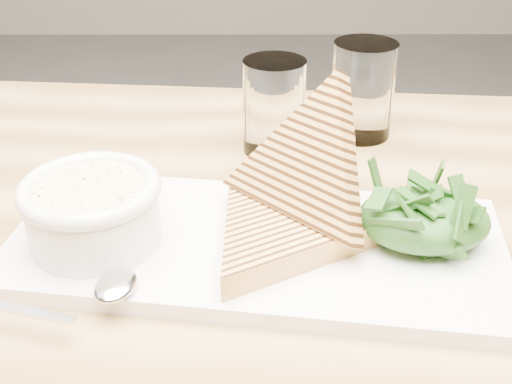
{
  "coord_description": "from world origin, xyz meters",
  "views": [
    {
      "loc": [
        -0.03,
        -0.58,
        1.07
      ],
      "look_at": [
        -0.03,
        -0.11,
        0.79
      ],
      "focal_mm": 45.0,
      "sensor_mm": 36.0,
      "label": 1
    }
  ],
  "objects_px": {
    "table_top": "(390,287)",
    "platter": "(256,246)",
    "glass_far": "(362,90)",
    "glass_near": "(274,107)",
    "soup_bowl": "(94,218)"
  },
  "relations": [
    {
      "from": "table_top",
      "to": "platter",
      "type": "bearing_deg",
      "value": 168.88
    },
    {
      "from": "platter",
      "to": "glass_far",
      "type": "distance_m",
      "value": 0.28
    },
    {
      "from": "table_top",
      "to": "glass_near",
      "type": "height_order",
      "value": "glass_near"
    },
    {
      "from": "table_top",
      "to": "glass_near",
      "type": "relative_size",
      "value": 11.45
    },
    {
      "from": "table_top",
      "to": "glass_far",
      "type": "relative_size",
      "value": 10.82
    },
    {
      "from": "soup_bowl",
      "to": "platter",
      "type": "bearing_deg",
      "value": 0.66
    },
    {
      "from": "table_top",
      "to": "glass_near",
      "type": "xyz_separation_m",
      "value": [
        -0.09,
        0.22,
        0.07
      ]
    },
    {
      "from": "soup_bowl",
      "to": "glass_far",
      "type": "height_order",
      "value": "glass_far"
    },
    {
      "from": "platter",
      "to": "glass_near",
      "type": "relative_size",
      "value": 4.02
    },
    {
      "from": "platter",
      "to": "table_top",
      "type": "bearing_deg",
      "value": -11.12
    },
    {
      "from": "glass_near",
      "to": "platter",
      "type": "bearing_deg",
      "value": -95.8
    },
    {
      "from": "table_top",
      "to": "platter",
      "type": "height_order",
      "value": "platter"
    },
    {
      "from": "table_top",
      "to": "soup_bowl",
      "type": "xyz_separation_m",
      "value": [
        -0.25,
        0.02,
        0.06
      ]
    },
    {
      "from": "glass_far",
      "to": "platter",
      "type": "bearing_deg",
      "value": -117.0
    },
    {
      "from": "platter",
      "to": "glass_near",
      "type": "distance_m",
      "value": 0.21
    }
  ]
}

